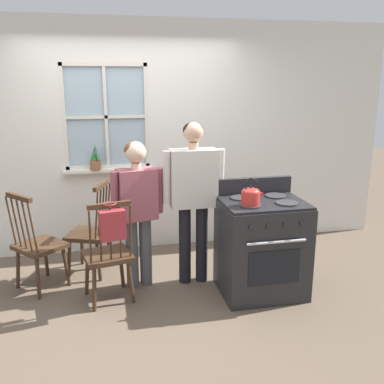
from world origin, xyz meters
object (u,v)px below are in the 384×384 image
at_px(chair_near_wall, 38,246).
at_px(chair_center_cluster, 91,233).
at_px(potted_plant, 95,160).
at_px(stove, 261,246).
at_px(chair_by_window, 108,256).
at_px(person_teen_center, 193,188).
at_px(handbag, 112,224).
at_px(person_elderly_left, 137,201).
at_px(kettle, 251,195).

relative_size(chair_near_wall, chair_center_cluster, 1.00).
relative_size(chair_near_wall, potted_plant, 3.24).
bearing_deg(stove, chair_near_wall, 166.06).
height_order(chair_by_window, chair_center_cluster, same).
bearing_deg(person_teen_center, potted_plant, 133.61).
bearing_deg(handbag, person_teen_center, 28.85).
height_order(chair_center_cluster, person_elderly_left, person_elderly_left).
xyz_separation_m(person_teen_center, handbag, (-0.80, -0.44, -0.17)).
distance_m(person_elderly_left, kettle, 1.11).
xyz_separation_m(potted_plant, handbag, (0.14, -1.44, -0.30)).
bearing_deg(person_elderly_left, stove, -29.72).
bearing_deg(person_teen_center, chair_near_wall, 173.73).
bearing_deg(potted_plant, kettle, -47.40).
xyz_separation_m(stove, kettle, (-0.18, -0.13, 0.55)).
height_order(person_teen_center, handbag, person_teen_center).
height_order(person_teen_center, potted_plant, person_teen_center).
xyz_separation_m(chair_near_wall, kettle, (1.94, -0.66, 0.58)).
height_order(chair_near_wall, stove, stove).
distance_m(person_elderly_left, stove, 1.27).
bearing_deg(person_elderly_left, chair_near_wall, 160.36).
bearing_deg(kettle, stove, 36.89).
distance_m(chair_by_window, handbag, 0.45).
height_order(potted_plant, handbag, potted_plant).
bearing_deg(kettle, chair_near_wall, 161.30).
distance_m(stove, kettle, 0.59).
bearing_deg(chair_near_wall, chair_by_window, -161.02).
bearing_deg(chair_near_wall, person_elderly_left, -139.21).
bearing_deg(chair_center_cluster, chair_by_window, 34.89).
xyz_separation_m(person_elderly_left, potted_plant, (-0.39, 0.96, 0.24)).
distance_m(chair_center_cluster, potted_plant, 0.89).
relative_size(person_teen_center, handbag, 5.33).
height_order(chair_by_window, potted_plant, potted_plant).
bearing_deg(chair_by_window, stove, 161.94).
relative_size(chair_near_wall, handbag, 3.25).
height_order(chair_by_window, kettle, kettle).
xyz_separation_m(kettle, handbag, (-1.22, 0.04, -0.20)).
relative_size(person_teen_center, stove, 1.51).
bearing_deg(chair_by_window, person_teen_center, -178.53).
bearing_deg(chair_center_cluster, person_elderly_left, 70.14).
distance_m(person_teen_center, stove, 0.86).
bearing_deg(chair_by_window, person_elderly_left, -153.89).
bearing_deg(kettle, chair_center_cluster, 147.64).
height_order(chair_near_wall, chair_center_cluster, same).
xyz_separation_m(chair_near_wall, stove, (2.11, -0.52, 0.03)).
bearing_deg(person_teen_center, handbag, -150.95).
bearing_deg(handbag, chair_by_window, 102.64).
xyz_separation_m(chair_near_wall, person_elderly_left, (0.97, -0.14, 0.44)).
height_order(chair_near_wall, person_teen_center, person_teen_center).
bearing_deg(kettle, person_elderly_left, 152.08).
height_order(chair_by_window, person_elderly_left, person_elderly_left).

